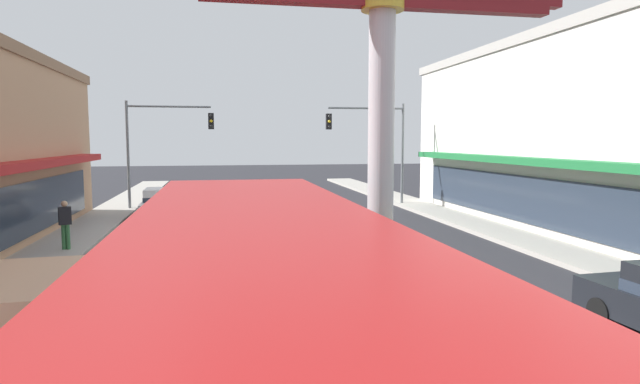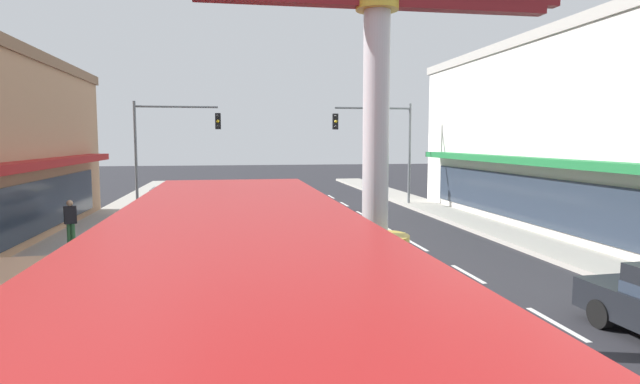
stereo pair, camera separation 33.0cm
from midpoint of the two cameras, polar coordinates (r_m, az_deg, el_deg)
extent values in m
cube|color=#A39E93|center=(23.92, -2.60, -3.88)|extent=(2.00, 52.00, 0.14)
cube|color=#ADA89E|center=(22.56, -24.73, -4.92)|extent=(2.36, 60.00, 0.18)
cube|color=#ADA89E|center=(24.69, 18.72, -3.83)|extent=(2.36, 60.00, 0.18)
cube|color=silver|center=(11.07, -17.06, -15.89)|extent=(0.14, 2.20, 0.01)
cube|color=silver|center=(15.23, -14.90, -9.85)|extent=(0.14, 2.20, 0.01)
cube|color=silver|center=(19.49, -13.71, -6.42)|extent=(0.14, 2.20, 0.01)
cube|color=silver|center=(23.80, -12.96, -4.23)|extent=(0.14, 2.20, 0.01)
cube|color=silver|center=(28.14, -12.44, -2.70)|extent=(0.14, 2.20, 0.01)
cube|color=silver|center=(32.50, -12.06, -1.59)|extent=(0.14, 2.20, 0.01)
cube|color=silver|center=(36.86, -11.77, -0.74)|extent=(0.14, 2.20, 0.01)
cube|color=silver|center=(13.10, 24.77, -12.75)|extent=(0.14, 2.20, 0.01)
cube|color=silver|center=(16.76, 16.19, -8.46)|extent=(0.14, 2.20, 0.01)
cube|color=silver|center=(20.71, 10.88, -5.65)|extent=(0.14, 2.20, 0.01)
cube|color=silver|center=(24.81, 7.33, -3.73)|extent=(0.14, 2.20, 0.01)
cube|color=silver|center=(29.00, 4.80, -2.35)|extent=(0.14, 2.20, 0.01)
cube|color=silver|center=(33.25, 2.92, -1.31)|extent=(0.14, 2.20, 0.01)
cube|color=silver|center=(37.52, 1.47, -0.51)|extent=(0.14, 2.20, 0.01)
cube|color=yellow|center=(23.82, -5.42, -4.10)|extent=(0.12, 52.00, 0.01)
cube|color=yellow|center=(24.10, 0.19, -3.96)|extent=(0.12, 52.00, 0.01)
cylinder|color=orange|center=(10.45, 6.78, -10.53)|extent=(1.26, 1.26, 1.95)
cylinder|color=gold|center=(10.21, 6.85, -4.93)|extent=(1.32, 1.32, 0.12)
cylinder|color=#B7B7BC|center=(10.05, 7.00, 7.42)|extent=(0.50, 0.50, 4.49)
cylinder|color=gold|center=(10.34, 7.15, 19.39)|extent=(0.79, 0.79, 0.20)
cube|color=maroon|center=(10.35, 7.15, 19.50)|extent=(6.62, 0.29, 0.16)
cube|color=#B21E1E|center=(20.68, -28.21, 2.57)|extent=(0.90, 19.26, 0.30)
cube|color=#283342|center=(20.95, -29.06, -1.99)|extent=(0.08, 18.58, 2.00)
cube|color=#1E7038|center=(23.18, 22.32, 3.08)|extent=(0.90, 21.62, 0.30)
cube|color=#283342|center=(23.52, 23.02, -0.97)|extent=(0.08, 20.85, 2.00)
cylinder|color=slate|center=(31.73, -18.95, 3.67)|extent=(0.16, 0.16, 6.20)
cylinder|color=slate|center=(31.48, -14.91, 8.87)|extent=(4.62, 0.12, 0.12)
cube|color=black|center=(31.16, -10.63, 7.51)|extent=(0.32, 0.24, 0.92)
sphere|color=black|center=(31.03, -10.65, 8.07)|extent=(0.17, 0.17, 0.17)
sphere|color=yellow|center=(31.02, -10.64, 7.51)|extent=(0.17, 0.17, 0.17)
sphere|color=black|center=(31.01, -10.63, 6.96)|extent=(0.17, 0.17, 0.17)
cylinder|color=slate|center=(32.59, 9.90, 3.93)|extent=(0.16, 0.16, 6.20)
cylinder|color=slate|center=(31.94, 6.03, 8.98)|extent=(4.62, 0.12, 0.12)
cube|color=black|center=(31.21, 1.97, 7.60)|extent=(0.32, 0.24, 0.92)
sphere|color=black|center=(31.08, 2.02, 8.16)|extent=(0.17, 0.17, 0.17)
sphere|color=yellow|center=(31.07, 2.02, 7.60)|extent=(0.17, 0.17, 0.17)
sphere|color=black|center=(31.06, 2.02, 7.05)|extent=(0.17, 0.17, 0.17)
cube|color=#B21E1E|center=(5.16, -6.76, -19.78)|extent=(2.50, 11.20, 2.90)
cube|color=#283342|center=(5.04, -6.80, -16.70)|extent=(2.53, 10.98, 0.90)
cylinder|color=black|center=(8.47, 0.55, -19.09)|extent=(0.28, 0.96, 0.96)
cube|color=tan|center=(9.77, -28.41, -14.94)|extent=(2.14, 4.69, 0.80)
cube|color=tan|center=(9.70, -28.34, -10.12)|extent=(1.82, 2.94, 0.80)
cube|color=#283342|center=(9.77, -28.26, -11.71)|extent=(1.86, 2.97, 0.24)
cylinder|color=black|center=(11.01, -21.73, -14.31)|extent=(0.26, 0.69, 0.68)
cube|color=white|center=(28.35, -15.78, -1.51)|extent=(1.87, 4.34, 0.66)
cube|color=white|center=(28.45, -15.79, -0.21)|extent=(1.60, 2.19, 0.60)
cube|color=#283342|center=(28.47, -15.78, -0.57)|extent=(1.64, 2.21, 0.24)
cylinder|color=black|center=(27.01, -14.28, -2.44)|extent=(0.24, 0.63, 0.62)
cylinder|color=black|center=(27.15, -17.70, -2.49)|extent=(0.24, 0.63, 0.62)
cylinder|color=black|center=(29.65, -14.00, -1.72)|extent=(0.24, 0.63, 0.62)
cylinder|color=black|center=(29.78, -17.11, -1.77)|extent=(0.24, 0.63, 0.62)
cube|color=silver|center=(29.22, -9.12, -1.16)|extent=(1.96, 4.38, 0.66)
cube|color=silver|center=(29.33, -9.15, 0.10)|extent=(1.65, 2.22, 0.60)
cube|color=#283342|center=(29.34, -9.15, -0.25)|extent=(1.69, 2.24, 0.24)
cylinder|color=black|center=(28.00, -7.30, -2.03)|extent=(0.25, 0.63, 0.62)
cylinder|color=black|center=(27.90, -10.61, -2.10)|extent=(0.25, 0.63, 0.62)
cylinder|color=black|center=(30.63, -7.74, -1.37)|extent=(0.25, 0.63, 0.62)
cylinder|color=black|center=(30.55, -10.76, -1.44)|extent=(0.25, 0.63, 0.62)
cylinder|color=black|center=(13.16, 28.64, -11.45)|extent=(0.25, 0.63, 0.62)
cylinder|color=#336B3D|center=(20.79, -25.01, -4.31)|extent=(0.14, 0.14, 0.88)
cylinder|color=#336B3D|center=(20.75, -24.63, -4.31)|extent=(0.14, 0.14, 0.88)
cube|color=black|center=(20.66, -24.91, -2.26)|extent=(0.45, 0.36, 0.62)
sphere|color=tan|center=(20.61, -24.96, -1.10)|extent=(0.22, 0.22, 0.22)
camera|label=1|loc=(0.17, -89.35, 0.06)|focal=29.70mm
camera|label=2|loc=(0.17, 90.65, -0.06)|focal=29.70mm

